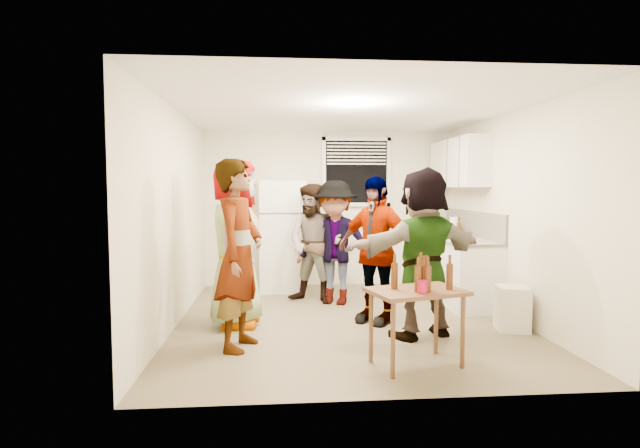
{
  "coord_description": "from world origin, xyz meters",
  "views": [
    {
      "loc": [
        -0.82,
        -5.83,
        1.59
      ],
      "look_at": [
        -0.31,
        0.22,
        1.15
      ],
      "focal_mm": 28.0,
      "sensor_mm": 36.0,
      "label": 1
    }
  ],
  "objects": [
    {
      "name": "kettle",
      "position": [
        1.65,
        1.11,
        0.9
      ],
      "size": [
        0.32,
        0.29,
        0.22
      ],
      "primitive_type": null,
      "rotation": [
        0.0,
        0.0,
        0.34
      ],
      "color": "silver",
      "rests_on": "countertop"
    },
    {
      "name": "guest_back_left",
      "position": [
        -0.32,
        0.99,
        0.0
      ],
      "size": [
        1.5,
        1.83,
        0.62
      ],
      "primitive_type": "imported",
      "rotation": [
        0.0,
        0.0,
        -0.5
      ],
      "color": "brown",
      "rests_on": "ground"
    },
    {
      "name": "counter_lower",
      "position": [
        1.7,
        1.15,
        0.43
      ],
      "size": [
        0.6,
        2.2,
        0.86
      ],
      "primitive_type": "cube",
      "color": "white",
      "rests_on": "ground"
    },
    {
      "name": "serving_table",
      "position": [
        0.41,
        -1.54,
        0.0
      ],
      "size": [
        0.93,
        0.74,
        0.69
      ],
      "primitive_type": null,
      "rotation": [
        0.0,
        0.0,
        0.27
      ],
      "color": "brown",
      "rests_on": "ground"
    },
    {
      "name": "paper_towel",
      "position": [
        1.68,
        1.06,
        0.9
      ],
      "size": [
        0.13,
        0.13,
        0.27
      ],
      "primitive_type": "cylinder",
      "color": "white",
      "rests_on": "countertop"
    },
    {
      "name": "guest_grey",
      "position": [
        -1.31,
        -0.09,
        0.0
      ],
      "size": [
        1.99,
        1.11,
        0.61
      ],
      "primitive_type": "imported",
      "rotation": [
        0.0,
        0.0,
        1.48
      ],
      "color": "gray",
      "rests_on": "ground"
    },
    {
      "name": "guest_black",
      "position": [
        0.31,
        -0.09,
        0.0
      ],
      "size": [
        1.91,
        1.95,
        0.42
      ],
      "primitive_type": "imported",
      "rotation": [
        0.0,
        0.0,
        -0.75
      ],
      "color": "black",
      "rests_on": "ground"
    },
    {
      "name": "beer_bottle_table",
      "position": [
        0.38,
        -1.67,
        0.69
      ],
      "size": [
        0.06,
        0.06,
        0.23
      ],
      "primitive_type": "cylinder",
      "color": "#47230C",
      "rests_on": "serving_table"
    },
    {
      "name": "picture_frame",
      "position": [
        1.92,
        1.52,
        0.97
      ],
      "size": [
        0.02,
        0.16,
        0.14
      ],
      "primitive_type": "cube",
      "color": "gold",
      "rests_on": "countertop"
    },
    {
      "name": "beer_bottle_counter",
      "position": [
        1.6,
        0.66,
        0.9
      ],
      "size": [
        0.06,
        0.06,
        0.22
      ],
      "primitive_type": "cylinder",
      "color": "#47230C",
      "rests_on": "countertop"
    },
    {
      "name": "window",
      "position": [
        0.45,
        2.21,
        1.85
      ],
      "size": [
        1.12,
        0.1,
        1.06
      ],
      "primitive_type": null,
      "color": "white",
      "rests_on": "room"
    },
    {
      "name": "backsplash",
      "position": [
        1.99,
        1.15,
        1.08
      ],
      "size": [
        0.03,
        2.2,
        0.36
      ],
      "primitive_type": "cube",
      "color": "#A5A197",
      "rests_on": "countertop"
    },
    {
      "name": "guest_orange",
      "position": [
        0.71,
        -0.69,
        0.0
      ],
      "size": [
        2.2,
        2.27,
        0.53
      ],
      "primitive_type": "imported",
      "rotation": [
        0.0,
        0.0,
        3.49
      ],
      "color": "#F77F52",
      "rests_on": "ground"
    },
    {
      "name": "guest_back_right",
      "position": [
        -0.04,
        0.9,
        0.0
      ],
      "size": [
        1.68,
        1.99,
        0.63
      ],
      "primitive_type": "imported",
      "rotation": [
        0.0,
        0.0,
        -0.41
      ],
      "color": "#414045",
      "rests_on": "ground"
    },
    {
      "name": "blue_cup",
      "position": [
        1.46,
        0.38,
        0.9
      ],
      "size": [
        0.09,
        0.09,
        0.12
      ],
      "primitive_type": "cylinder",
      "color": "#2A1EAC",
      "rests_on": "countertop"
    },
    {
      "name": "refrigerator",
      "position": [
        -0.75,
        1.88,
        0.85
      ],
      "size": [
        0.7,
        0.7,
        1.7
      ],
      "primitive_type": "cube",
      "color": "white",
      "rests_on": "ground"
    },
    {
      "name": "trash_bin",
      "position": [
        1.78,
        -0.55,
        0.25
      ],
      "size": [
        0.4,
        0.4,
        0.49
      ],
      "primitive_type": "cube",
      "rotation": [
        0.0,
        0.0,
        -0.22
      ],
      "color": "white",
      "rests_on": "ground"
    },
    {
      "name": "red_cup",
      "position": [
        0.41,
        -1.72,
        0.69
      ],
      "size": [
        0.09,
        0.09,
        0.11
      ],
      "primitive_type": "cylinder",
      "color": "#AB0D2F",
      "rests_on": "serving_table"
    },
    {
      "name": "room",
      "position": [
        0.0,
        0.0,
        0.0
      ],
      "size": [
        4.0,
        4.5,
        2.5
      ],
      "primitive_type": null,
      "color": "white",
      "rests_on": "ground"
    },
    {
      "name": "wine_bottle",
      "position": [
        1.75,
        2.02,
        0.9
      ],
      "size": [
        0.08,
        0.08,
        0.3
      ],
      "primitive_type": "cylinder",
      "color": "black",
      "rests_on": "countertop"
    },
    {
      "name": "guest_stripe",
      "position": [
        -1.2,
        -0.92,
        0.0
      ],
      "size": [
        1.99,
        1.19,
        0.45
      ],
      "primitive_type": "imported",
      "rotation": [
        0.0,
        0.0,
        1.28
      ],
      "color": "#141933",
      "rests_on": "ground"
    },
    {
      "name": "countertop",
      "position": [
        1.7,
        1.15,
        0.88
      ],
      "size": [
        0.64,
        2.22,
        0.04
      ],
      "primitive_type": "cube",
      "color": "#B9AC97",
      "rests_on": "counter_lower"
    },
    {
      "name": "upper_cabinets",
      "position": [
        1.83,
        1.35,
        1.95
      ],
      "size": [
        0.34,
        1.6,
        0.7
      ],
      "primitive_type": "cube",
      "color": "white",
      "rests_on": "room"
    }
  ]
}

